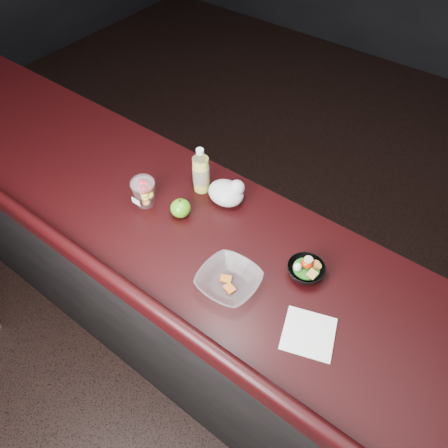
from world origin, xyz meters
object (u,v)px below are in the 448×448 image
at_px(snack_bowl, 306,269).
at_px(takeout_bowl, 229,281).
at_px(lemonade_bottle, 201,173).
at_px(green_apple, 181,208).
at_px(fruit_cup, 144,191).

xyz_separation_m(snack_bowl, takeout_bowl, (-0.19, -0.20, 0.00)).
height_order(lemonade_bottle, snack_bowl, lemonade_bottle).
relative_size(lemonade_bottle, takeout_bowl, 0.98).
height_order(green_apple, snack_bowl, green_apple).
distance_m(snack_bowl, takeout_bowl, 0.27).
bearing_deg(fruit_cup, green_apple, 14.04).
height_order(green_apple, takeout_bowl, green_apple).
bearing_deg(snack_bowl, fruit_cup, -172.87).
height_order(lemonade_bottle, green_apple, lemonade_bottle).
relative_size(lemonade_bottle, snack_bowl, 1.34).
xyz_separation_m(green_apple, snack_bowl, (0.53, 0.05, -0.01)).
bearing_deg(takeout_bowl, fruit_cup, 167.14).
distance_m(lemonade_bottle, fruit_cup, 0.24).
bearing_deg(lemonade_bottle, fruit_cup, -121.99).
height_order(snack_bowl, takeout_bowl, snack_bowl).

